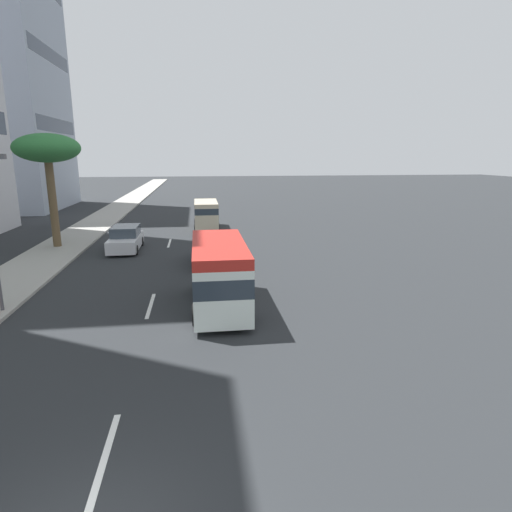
{
  "coord_description": "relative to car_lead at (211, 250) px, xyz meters",
  "views": [
    {
      "loc": [
        -5.91,
        -2.19,
        6.45
      ],
      "look_at": [
        15.88,
        -5.19,
        1.23
      ],
      "focal_mm": 29.85,
      "sensor_mm": 36.0,
      "label": 1
    }
  ],
  "objects": [
    {
      "name": "car_second",
      "position": [
        4.44,
        5.75,
        0.0
      ],
      "size": [
        4.73,
        1.96,
        1.67
      ],
      "rotation": [
        0.0,
        0.0,
        3.14
      ],
      "color": "silver",
      "rests_on": "ground_plane"
    },
    {
      "name": "lane_stripe_mid",
      "position": [
        -7.32,
        2.93,
        -0.78
      ],
      "size": [
        3.2,
        0.16,
        0.01
      ],
      "primitive_type": "cube",
      "color": "silver",
      "rests_on": "ground_plane"
    },
    {
      "name": "lane_stripe_near",
      "position": [
        -17.1,
        2.93,
        -0.78
      ],
      "size": [
        3.2,
        0.16,
        0.01
      ],
      "primitive_type": "cube",
      "color": "silver",
      "rests_on": "ground_plane"
    },
    {
      "name": "lane_stripe_far",
      "position": [
        6.46,
        2.93,
        -0.78
      ],
      "size": [
        3.2,
        0.16,
        0.01
      ],
      "primitive_type": "cube",
      "color": "silver",
      "rests_on": "ground_plane"
    },
    {
      "name": "palm_tree",
      "position": [
        5.76,
        10.7,
        5.97
      ],
      "size": [
        4.33,
        4.33,
        7.75
      ],
      "color": "brown",
      "rests_on": "sidewalk_right"
    },
    {
      "name": "sidewalk_right",
      "position": [
        11.92,
        10.43,
        -0.71
      ],
      "size": [
        162.0,
        3.74,
        0.15
      ],
      "primitive_type": "cube",
      "color": "#9E9B93",
      "rests_on": "ground_plane"
    },
    {
      "name": "car_lead",
      "position": [
        0.0,
        0.0,
        0.0
      ],
      "size": [
        4.67,
        1.8,
        1.67
      ],
      "color": "black",
      "rests_on": "ground_plane"
    },
    {
      "name": "minibus_fourth",
      "position": [
        -7.94,
        -0.09,
        0.8
      ],
      "size": [
        6.33,
        2.35,
        2.88
      ],
      "color": "silver",
      "rests_on": "ground_plane"
    },
    {
      "name": "ground_plane",
      "position": [
        11.92,
        2.93,
        -0.79
      ],
      "size": [
        198.0,
        198.0,
        0.0
      ],
      "primitive_type": "plane",
      "color": "#26282B"
    },
    {
      "name": "van_third",
      "position": [
        12.65,
        0.0,
        0.61
      ],
      "size": [
        5.15,
        2.14,
        2.45
      ],
      "color": "beige",
      "rests_on": "ground_plane"
    }
  ]
}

